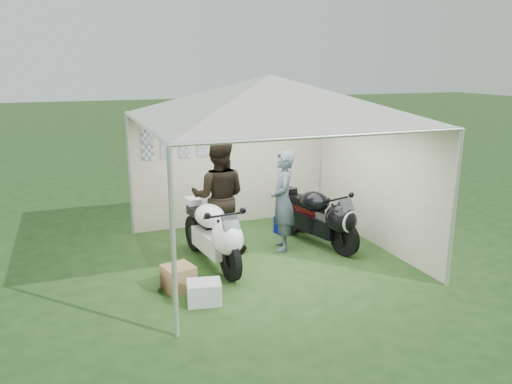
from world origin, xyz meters
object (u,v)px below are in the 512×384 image
Objects in this scene: motorcycle_white at (214,233)px; paddock_stand at (287,224)px; motorcycle_black at (320,216)px; person_dark_jacket at (219,197)px; canopy_tent at (269,102)px; person_blue_jacket at (283,201)px; equipment_box at (309,216)px; crate_0 at (204,292)px; crate_1 at (179,278)px.

motorcycle_white reaches higher than paddock_stand.
paddock_stand is (-0.25, 0.88, -0.39)m from motorcycle_black.
motorcycle_white reaches higher than motorcycle_black.
canopy_tent is at bearing 170.06° from person_dark_jacket.
person_blue_jacket is 3.24× the size of equipment_box.
motorcycle_white is at bearing 88.78° from person_dark_jacket.
person_dark_jacket is (-1.50, -0.52, 0.82)m from paddock_stand.
crate_0 is (-2.74, -2.32, -0.12)m from equipment_box.
person_blue_jacket reaches higher than equipment_box.
equipment_box is at bearing 150.86° from person_blue_jacket.
canopy_tent reaches higher than person_blue_jacket.
canopy_tent is 12.47× the size of crate_0.
equipment_box is (0.93, 0.81, -0.60)m from person_blue_jacket.
paddock_stand is at bearing 24.88° from motorcycle_white.
paddock_stand reaches higher than crate_0.
motorcycle_white is 2.54m from equipment_box.
person_blue_jacket is at bearing 25.44° from crate_1.
motorcycle_black is 1.00m from paddock_stand.
motorcycle_black is 4.91× the size of crate_1.
crate_0 is (-2.25, -2.30, -0.01)m from paddock_stand.
motorcycle_white is at bearing 170.60° from motorcycle_black.
canopy_tent is at bearing -128.32° from paddock_stand.
crate_1 is (-0.98, -1.24, -0.80)m from person_dark_jacket.
equipment_box is (0.24, 0.90, -0.28)m from motorcycle_black.
equipment_box is (1.27, 1.01, -2.31)m from canopy_tent.
equipment_box is at bearing 30.94° from crate_1.
equipment_box is 3.48m from crate_1.
crate_1 is (-2.05, -0.97, -0.69)m from person_blue_jacket.
canopy_tent is 14.11× the size of crate_1.
person_dark_jacket is 1.10m from person_blue_jacket.
canopy_tent is at bearing -141.67° from equipment_box.
canopy_tent is 1.75m from person_blue_jacket.
motorcycle_white is at bearing -147.78° from paddock_stand.
person_dark_jacket is (0.26, 0.59, 0.41)m from motorcycle_white.
crate_1 is at bearing -178.03° from motorcycle_black.
equipment_box reaches higher than paddock_stand.
person_blue_jacket is (0.34, 0.19, -1.70)m from canopy_tent.
person_dark_jacket is at bearing -164.80° from equipment_box.
paddock_stand is 1.79m from person_dark_jacket.
person_dark_jacket is 1.12× the size of person_blue_jacket.
canopy_tent is 2.76× the size of motorcycle_white.
person_blue_jacket is at bearing 29.60° from canopy_tent.
person_blue_jacket is (-0.44, -0.79, 0.71)m from paddock_stand.
crate_1 is at bearing 113.94° from crate_0.
motorcycle_black is at bearing 17.92° from crate_1.
crate_0 is at bearing -119.61° from motorcycle_white.
motorcycle_black is at bearing -74.06° from paddock_stand.
motorcycle_black is 2.90m from crate_0.
person_blue_jacket is at bearing 156.73° from motorcycle_black.
motorcycle_white reaches higher than equipment_box.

